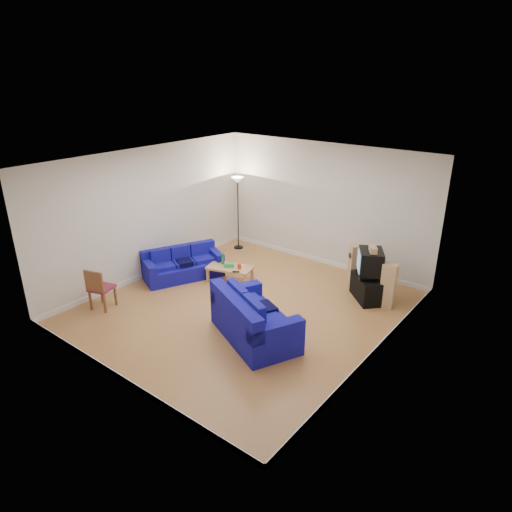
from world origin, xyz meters
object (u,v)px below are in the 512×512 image
Objects in this scene: sofa_loveseat at (252,322)px; tv_stand at (367,288)px; television at (370,262)px; sofa_three_seat at (183,266)px; coffee_table at (230,269)px.

sofa_loveseat reaches higher than tv_stand.
television is at bearing 95.43° from sofa_loveseat.
television is (4.19, 1.74, 0.64)m from sofa_three_seat.
sofa_loveseat reaches higher than coffee_table.
tv_stand is (4.19, 1.72, 0.00)m from sofa_three_seat.
television is (3.05, 1.24, 0.58)m from coffee_table.
coffee_table is 3.35m from television.
coffee_table is (-2.02, 1.68, -0.02)m from sofa_loveseat.
television is at bearing 22.03° from coffee_table.
sofa_loveseat is at bearing 94.22° from sofa_three_seat.
sofa_loveseat is at bearing -39.68° from coffee_table.
tv_stand is at bearing 136.87° from sofa_three_seat.
sofa_three_seat is at bearing -175.38° from sofa_loveseat.
television reaches higher than tv_stand.
coffee_table is (1.13, 0.51, 0.07)m from sofa_three_seat.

